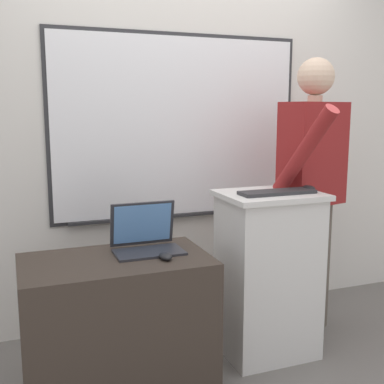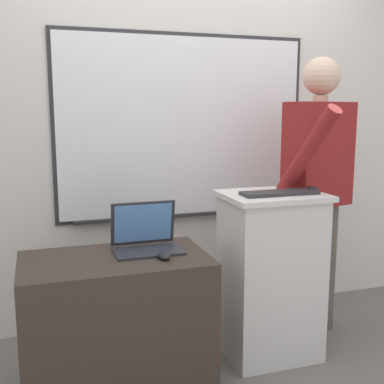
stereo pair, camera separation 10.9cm
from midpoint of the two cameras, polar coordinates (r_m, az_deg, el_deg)
name	(u,v)px [view 1 (the left image)]	position (r m, az deg, el deg)	size (l,w,h in m)	color
back_wall	(179,113)	(3.30, -2.49, 9.32)	(6.40, 0.17, 2.84)	silver
lectern_podium	(268,274)	(2.89, 7.90, -9.57)	(0.57, 0.45, 0.97)	silver
side_desk	(118,327)	(2.55, -10.07, -15.53)	(0.92, 0.54, 0.72)	#382D26
person_presenter	(312,177)	(3.11, 13.10, 1.77)	(0.59, 0.62, 1.75)	brown
laptop	(145,235)	(2.52, -6.82, -5.11)	(0.35, 0.25, 0.25)	#28282D
wireless_keyboard	(277,192)	(2.72, 8.95, -0.03)	(0.44, 0.13, 0.02)	#2D2D30
computer_mouse_by_laptop	(166,256)	(2.37, -4.48, -7.59)	(0.06, 0.10, 0.03)	black
computer_mouse_by_keyboard	(309,188)	(2.85, 12.61, 0.44)	(0.06, 0.10, 0.03)	black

